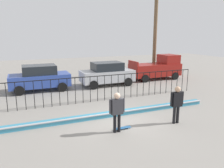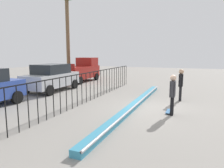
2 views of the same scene
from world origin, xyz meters
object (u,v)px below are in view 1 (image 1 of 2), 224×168
at_px(camera_operator, 177,101).
at_px(parked_car_silver, 107,74).
at_px(skateboard, 122,128).
at_px(parked_car_blue, 40,78).
at_px(pickup_truck, 157,68).
at_px(skateboarder, 117,109).

height_order(camera_operator, parked_car_silver, parked_car_silver).
height_order(skateboard, parked_car_blue, parked_car_blue).
height_order(camera_operator, pickup_truck, pickup_truck).
height_order(parked_car_blue, parked_car_silver, same).
height_order(skateboarder, pickup_truck, pickup_truck).
xyz_separation_m(camera_operator, pickup_truck, (5.15, 9.38, -0.03)).
bearing_deg(skateboard, parked_car_silver, 74.94).
bearing_deg(parked_car_blue, skateboarder, -75.62).
height_order(camera_operator, parked_car_blue, parked_car_blue).
bearing_deg(pickup_truck, parked_car_silver, -174.69).
relative_size(skateboarder, parked_car_blue, 0.41).
bearing_deg(skateboard, parked_car_blue, 109.26).
bearing_deg(parked_car_silver, skateboarder, -109.70).
distance_m(camera_operator, pickup_truck, 10.70).
xyz_separation_m(skateboard, pickup_truck, (7.78, 9.06, 0.98)).
xyz_separation_m(skateboard, camera_operator, (2.63, -0.32, 1.01)).
xyz_separation_m(skateboarder, skateboard, (0.34, 0.17, -0.99)).
distance_m(skateboard, camera_operator, 2.83).
height_order(skateboarder, camera_operator, camera_operator).
xyz_separation_m(skateboard, parked_car_silver, (2.51, 8.37, 0.91)).
bearing_deg(camera_operator, parked_car_silver, -58.32).
xyz_separation_m(camera_operator, parked_car_silver, (-0.12, 8.69, -0.10)).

